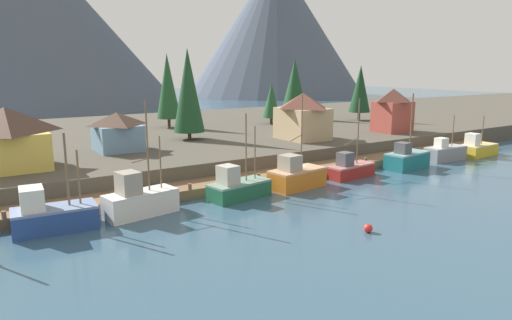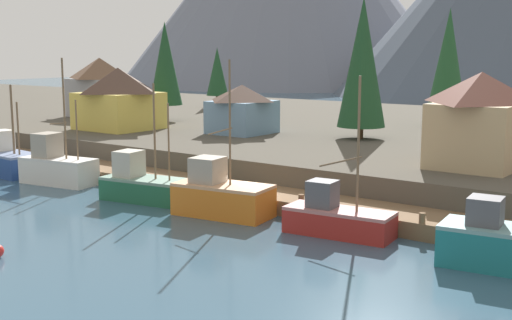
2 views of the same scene
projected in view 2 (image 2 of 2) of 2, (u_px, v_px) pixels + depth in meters
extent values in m
cube|color=#335166|center=(383.00, 174.00, 59.76)|extent=(400.00, 400.00, 1.00)
cube|color=brown|center=(266.00, 198.00, 45.37)|extent=(80.00, 4.00, 1.00)
cylinder|color=brown|center=(7.00, 158.00, 60.45)|extent=(0.36, 0.36, 1.60)
cylinder|color=brown|center=(62.00, 167.00, 55.72)|extent=(0.36, 0.36, 1.60)
cylinder|color=brown|center=(127.00, 178.00, 50.99)|extent=(0.36, 0.36, 1.60)
cylinder|color=brown|center=(205.00, 191.00, 46.27)|extent=(0.36, 0.36, 1.60)
cylinder|color=brown|center=(301.00, 207.00, 41.54)|extent=(0.36, 0.36, 1.60)
cylinder|color=brown|center=(422.00, 227.00, 36.81)|extent=(0.36, 0.36, 1.60)
cube|color=#4C473D|center=(435.00, 141.00, 68.96)|extent=(400.00, 56.00, 2.50)
cube|color=navy|center=(8.00, 164.00, 56.81)|extent=(6.46, 3.41, 1.72)
cube|color=#6C7DA2|center=(8.00, 153.00, 56.65)|extent=(6.46, 3.41, 0.20)
cylinder|color=brown|center=(12.00, 119.00, 55.43)|extent=(0.18, 0.18, 5.82)
cylinder|color=brown|center=(18.00, 128.00, 55.00)|extent=(0.16, 0.16, 4.41)
cube|color=silver|center=(59.00, 172.00, 52.64)|extent=(6.58, 3.47, 1.90)
cube|color=silver|center=(58.00, 159.00, 52.47)|extent=(6.58, 3.47, 0.20)
cube|color=gray|center=(47.00, 145.00, 52.80)|extent=(1.96, 2.18, 1.93)
cylinder|color=brown|center=(64.00, 109.00, 51.42)|extent=(0.15, 0.15, 7.87)
cylinder|color=brown|center=(77.00, 130.00, 51.13)|extent=(0.13, 0.13, 4.68)
cylinder|color=brown|center=(58.00, 123.00, 51.93)|extent=(1.73, 0.38, 0.29)
cube|color=#1E5B3D|center=(146.00, 191.00, 46.75)|extent=(6.60, 3.62, 1.45)
cube|color=gray|center=(145.00, 179.00, 46.61)|extent=(6.60, 3.62, 0.20)
cube|color=#B2AD9E|center=(129.00, 163.00, 47.09)|extent=(1.88, 2.07, 1.83)
cylinder|color=brown|center=(154.00, 132.00, 45.65)|extent=(0.14, 0.14, 6.66)
cylinder|color=brown|center=(169.00, 142.00, 45.22)|extent=(0.12, 0.12, 5.33)
cube|color=#CC6B1E|center=(223.00, 201.00, 42.42)|extent=(6.60, 3.73, 1.89)
cube|color=tan|center=(223.00, 185.00, 42.25)|extent=(6.60, 3.73, 0.20)
cube|color=gray|center=(208.00, 170.00, 42.65)|extent=(2.12, 2.14, 1.64)
cylinder|color=brown|center=(230.00, 123.00, 41.35)|extent=(0.13, 0.13, 7.87)
cylinder|color=brown|center=(220.00, 131.00, 41.79)|extent=(1.80, 0.35, 0.62)
cube|color=maroon|center=(339.00, 224.00, 37.95)|extent=(6.46, 2.91, 1.34)
cube|color=#AD6C6A|center=(339.00, 211.00, 37.82)|extent=(6.46, 2.91, 0.20)
cube|color=#4C4C51|center=(322.00, 194.00, 38.22)|extent=(1.71, 1.61, 1.56)
cylinder|color=brown|center=(358.00, 145.00, 36.65)|extent=(0.15, 0.15, 7.60)
cylinder|color=brown|center=(340.00, 162.00, 37.36)|extent=(2.58, 0.38, 0.85)
cube|color=#196B70|center=(507.00, 250.00, 32.02)|extent=(6.55, 3.55, 1.87)
cube|color=#679496|center=(508.00, 230.00, 31.85)|extent=(6.55, 3.55, 0.20)
cube|color=#4C4C51|center=(485.00, 211.00, 32.26)|extent=(1.76, 1.76, 1.37)
cube|color=#6689A8|center=(242.00, 117.00, 64.85)|extent=(5.18, 5.59, 3.19)
pyramid|color=#422D23|center=(242.00, 93.00, 64.47)|extent=(5.44, 5.87, 1.56)
cube|color=tan|center=(479.00, 135.00, 45.84)|extent=(5.53, 6.84, 4.46)
pyramid|color=brown|center=(482.00, 87.00, 45.31)|extent=(5.81, 7.18, 2.12)
cube|color=gold|center=(119.00, 111.00, 68.43)|extent=(7.30, 6.82, 3.77)
pyramid|color=#422D23|center=(118.00, 80.00, 67.91)|extent=(7.66, 7.16, 2.54)
cube|color=gray|center=(101.00, 98.00, 80.85)|extent=(7.98, 4.52, 4.65)
pyramid|color=brown|center=(100.00, 68.00, 80.26)|extent=(8.38, 4.75, 2.56)
cylinder|color=#4C3823|center=(218.00, 101.00, 95.55)|extent=(0.50, 0.50, 1.68)
cone|color=#194223|center=(217.00, 71.00, 94.86)|extent=(3.15, 3.15, 6.85)
cylinder|color=#4C3823|center=(445.00, 119.00, 70.50)|extent=(0.50, 0.50, 1.57)
cone|color=#1E4C28|center=(448.00, 60.00, 69.49)|extent=(4.02, 4.02, 10.88)
cylinder|color=#4C3823|center=(166.00, 113.00, 76.44)|extent=(0.50, 0.50, 1.87)
cone|color=#194223|center=(165.00, 63.00, 75.52)|extent=(3.76, 3.76, 9.46)
cylinder|color=#4C3823|center=(361.00, 133.00, 61.04)|extent=(0.50, 0.50, 1.10)
cone|color=#194223|center=(362.00, 62.00, 60.00)|extent=(4.42, 4.42, 11.74)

